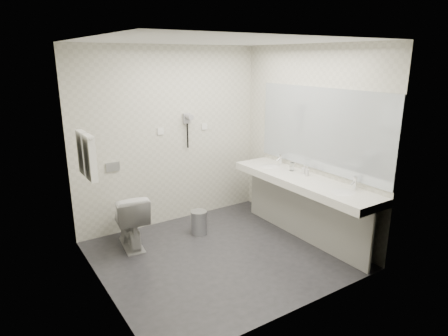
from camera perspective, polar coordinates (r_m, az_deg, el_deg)
floor at (r=4.88m, az=-0.52°, el=-12.62°), size 2.80×2.80×0.00m
ceiling at (r=4.29m, az=-0.61°, el=18.16°), size 2.80×2.80×0.00m
wall_back at (r=5.53m, az=-7.87°, el=4.51°), size 2.80×0.00×2.80m
wall_front at (r=3.44m, az=11.21°, el=-2.74°), size 2.80×0.00×2.80m
wall_left at (r=3.88m, az=-18.25°, el=-1.13°), size 0.00×2.60×2.60m
wall_right at (r=5.29m, az=12.34°, el=3.75°), size 0.00×2.60×2.60m
vanity_counter at (r=5.08m, az=11.45°, el=-1.96°), size 0.55×2.20×0.10m
vanity_panel at (r=5.24m, az=11.39°, el=-6.34°), size 0.03×2.15×0.75m
vanity_post_near at (r=4.65m, az=20.74°, el=-10.07°), size 0.06×0.06×0.75m
vanity_post_far at (r=5.99m, az=4.64°, el=-3.20°), size 0.06×0.06×0.75m
mirror at (r=5.11m, az=13.94°, el=5.51°), size 0.02×2.20×1.05m
basin_near at (r=4.66m, az=17.06°, el=-3.57°), size 0.40×0.31×0.05m
basin_far at (r=5.53m, az=6.77°, el=0.10°), size 0.40×0.31×0.05m
faucet_near at (r=4.78m, az=18.66°, el=-2.09°), size 0.04×0.04×0.15m
faucet_far at (r=5.63m, az=8.32°, el=1.28°), size 0.04×0.04×0.15m
soap_bottle_a at (r=5.23m, az=11.68°, el=-0.20°), size 0.05×0.05×0.12m
soap_bottle_c at (r=5.14m, az=12.10°, el=-0.46°), size 0.06×0.06×0.13m
glass_left at (r=5.34m, az=9.94°, el=0.19°), size 0.08×0.08×0.11m
toilet at (r=5.10m, az=-13.67°, el=-7.37°), size 0.49×0.75×0.71m
flush_plate at (r=5.29m, az=-15.99°, el=0.16°), size 0.18×0.02×0.12m
pedal_bin at (r=5.36m, az=-3.68°, el=-8.05°), size 0.24×0.24×0.31m
bin_lid at (r=5.30m, az=-3.72°, el=-6.43°), size 0.22×0.22×0.02m
towel_rail at (r=4.34m, az=-19.91°, el=4.58°), size 0.02×0.62×0.02m
towel_near at (r=4.26m, az=-19.05°, el=1.40°), size 0.07×0.24×0.48m
towel_far at (r=4.52m, az=-19.96°, el=2.14°), size 0.07×0.24×0.48m
dryer_cradle at (r=5.57m, az=-5.50°, el=7.27°), size 0.10×0.04×0.14m
dryer_barrel at (r=5.51m, az=-5.16°, el=7.49°), size 0.08×0.14×0.08m
dryer_cord at (r=5.60m, az=-5.36°, el=4.73°), size 0.02×0.02×0.35m
switch_plate_a at (r=5.44m, az=-9.28°, el=5.33°), size 0.09×0.02×0.09m
switch_plate_b at (r=5.76m, az=-2.89°, el=6.09°), size 0.09×0.02×0.09m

